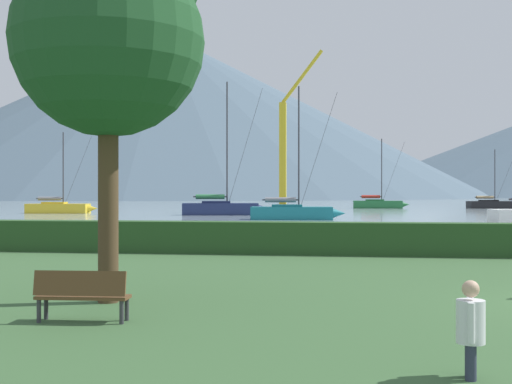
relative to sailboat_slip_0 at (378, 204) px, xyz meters
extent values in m
cube|color=#8C9EA3|center=(1.58, 51.15, -0.67)|extent=(320.00, 246.00, 0.00)
cube|color=#284C23|center=(1.58, -74.85, -0.06)|extent=(80.00, 1.20, 1.22)
cube|color=#236B38|center=(-0.11, 0.00, -0.12)|extent=(7.10, 2.68, 1.10)
cone|color=#236B38|center=(3.89, 0.15, -0.12)|extent=(1.24, 0.98, 0.94)
cube|color=#206032|center=(-0.51, -0.02, 0.28)|extent=(2.67, 1.78, 0.70)
cylinder|color=#333338|center=(0.49, 0.02, 4.72)|extent=(0.14, 0.14, 9.59)
cylinder|color=#333338|center=(-1.08, -0.04, 1.03)|extent=(3.16, 0.25, 0.12)
cylinder|color=red|center=(-1.08, -0.04, 1.03)|extent=(2.70, 0.55, 0.44)
cylinder|color=#333338|center=(2.14, 0.08, 4.48)|extent=(3.33, 0.16, 9.12)
cube|color=gold|center=(-36.34, -28.90, -0.14)|extent=(7.00, 3.12, 1.06)
cone|color=gold|center=(-32.50, -28.43, -0.14)|extent=(1.26, 1.04, 0.90)
cube|color=gold|center=(-36.72, -28.95, 0.25)|extent=(2.69, 1.92, 0.68)
cylinder|color=#333338|center=(-35.76, -28.83, 4.15)|extent=(0.14, 0.14, 8.48)
cylinder|color=#333338|center=(-37.27, -29.02, 0.97)|extent=(3.04, 0.48, 0.12)
cylinder|color=gray|center=(-37.27, -29.02, 0.97)|extent=(2.62, 0.74, 0.43)
cylinder|color=#333338|center=(-34.18, -28.64, 3.94)|extent=(3.20, 0.42, 8.07)
cube|color=navy|center=(-17.23, -31.91, -0.06)|extent=(8.11, 3.95, 1.22)
cone|color=navy|center=(-12.85, -31.15, -0.06)|extent=(1.49, 1.25, 1.04)
cube|color=#1B2449|center=(-17.66, -31.98, 0.38)|extent=(3.16, 2.33, 0.78)
cylinder|color=#333338|center=(-16.57, -31.79, 6.55)|extent=(0.16, 0.16, 13.12)
cylinder|color=#333338|center=(-18.29, -32.09, 1.22)|extent=(3.47, 0.73, 0.13)
cylinder|color=#2D7542|center=(-18.29, -32.09, 1.22)|extent=(3.01, 0.99, 0.49)
cylinder|color=#333338|center=(-14.77, -31.48, 6.23)|extent=(3.65, 0.66, 12.47)
cube|color=black|center=(16.29, 2.00, -0.15)|extent=(6.98, 3.56, 1.05)
cube|color=black|center=(15.92, 1.93, 0.23)|extent=(2.74, 2.06, 0.67)
cylinder|color=#333338|center=(16.85, 2.12, 3.92)|extent=(0.13, 0.13, 8.03)
cylinder|color=#333338|center=(15.38, 1.82, 0.95)|extent=(2.96, 0.71, 0.11)
cylinder|color=tan|center=(15.38, 1.82, 0.95)|extent=(2.58, 0.92, 0.42)
cylinder|color=#333338|center=(18.39, 2.43, 3.72)|extent=(3.11, 0.66, 7.64)
cube|color=#19707A|center=(-8.88, -42.54, -0.12)|extent=(7.13, 2.88, 1.10)
cone|color=#19707A|center=(-4.90, -42.26, -0.12)|extent=(1.26, 1.01, 0.93)
cube|color=#16646E|center=(-9.28, -42.56, 0.28)|extent=(2.70, 1.85, 0.70)
cylinder|color=#333338|center=(-8.28, -42.49, 5.37)|extent=(0.14, 0.14, 10.89)
cylinder|color=#333338|center=(-9.85, -42.60, 1.02)|extent=(3.14, 0.34, 0.12)
cylinder|color=gray|center=(-9.85, -42.60, 1.02)|extent=(2.69, 0.62, 0.44)
cylinder|color=#333338|center=(-6.64, -42.38, 5.10)|extent=(3.31, 0.26, 10.35)
cube|color=brown|center=(-8.54, -88.89, -0.23)|extent=(1.72, 0.54, 0.06)
cube|color=brown|center=(-8.53, -89.08, 0.05)|extent=(1.70, 0.22, 0.45)
cylinder|color=#333338|center=(-7.78, -88.68, -0.45)|extent=(0.08, 0.08, 0.45)
cylinder|color=#333338|center=(-9.31, -88.77, -0.45)|extent=(0.08, 0.08, 0.45)
cylinder|color=#333338|center=(-7.76, -89.01, -0.45)|extent=(0.08, 0.08, 0.45)
cylinder|color=#333338|center=(-9.29, -89.10, -0.45)|extent=(0.08, 0.08, 0.45)
cylinder|color=#2D3347|center=(-2.19, -91.89, -0.45)|extent=(0.14, 0.14, 0.45)
cylinder|color=#2D3347|center=(-2.17, -91.71, -0.45)|extent=(0.14, 0.14, 0.45)
cylinder|color=silver|center=(-2.18, -91.80, 0.05)|extent=(0.36, 0.36, 0.55)
cylinder|color=silver|center=(-2.21, -92.04, 0.08)|extent=(0.09, 0.09, 0.49)
cylinder|color=silver|center=(-2.14, -91.56, 0.08)|extent=(0.09, 0.09, 0.49)
sphere|color=tan|center=(-2.18, -91.80, 0.46)|extent=(0.22, 0.22, 0.22)
cylinder|color=#4C3823|center=(-8.86, -86.74, 1.41)|extent=(0.43, 0.43, 4.18)
sphere|color=#204C27|center=(-8.86, -86.74, 4.95)|extent=(4.14, 4.14, 4.14)
cube|color=#333338|center=(-11.94, -20.53, -0.28)|extent=(2.00, 2.00, 0.80)
cube|color=gold|center=(-11.94, -20.53, 6.24)|extent=(0.80, 0.80, 12.23)
cube|color=gold|center=(-9.63, -20.53, 15.38)|extent=(4.91, 0.36, 6.27)
cone|color=#4C6070|center=(-91.59, 212.66, 38.07)|extent=(295.12, 295.12, 77.49)
cone|color=slate|center=(-109.96, 272.64, 25.36)|extent=(353.36, 353.36, 52.06)
camera|label=1|loc=(-3.65, -100.68, 1.69)|focal=47.56mm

